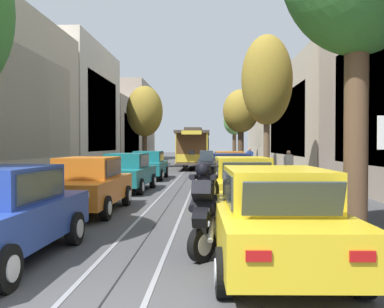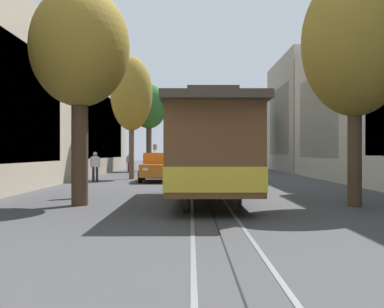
% 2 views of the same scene
% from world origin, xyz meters
% --- Properties ---
extents(ground_plane, '(160.00, 160.00, 0.00)m').
position_xyz_m(ground_plane, '(0.00, 24.86, 0.00)').
color(ground_plane, '#424244').
extents(trolley_track_rails, '(1.14, 70.15, 0.01)m').
position_xyz_m(trolley_track_rails, '(0.00, 29.07, 0.00)').
color(trolley_track_rails, gray).
rests_on(trolley_track_rails, ground).
extents(parked_car_blue_near_left, '(2.07, 4.39, 1.58)m').
position_xyz_m(parked_car_blue_near_left, '(-2.21, 2.61, 0.80)').
color(parked_car_blue_near_left, '#233D93').
rests_on(parked_car_blue_near_left, ground).
extents(parked_car_orange_second_left, '(2.01, 4.37, 1.58)m').
position_xyz_m(parked_car_orange_second_left, '(-2.23, 7.90, 0.80)').
color(parked_car_orange_second_left, orange).
rests_on(parked_car_orange_second_left, ground).
extents(parked_car_teal_mid_left, '(2.13, 4.41, 1.58)m').
position_xyz_m(parked_car_teal_mid_left, '(-2.18, 13.47, 0.80)').
color(parked_car_teal_mid_left, '#196B70').
rests_on(parked_car_teal_mid_left, ground).
extents(parked_car_teal_fourth_left, '(2.01, 4.36, 1.58)m').
position_xyz_m(parked_car_teal_fourth_left, '(-2.16, 19.60, 0.80)').
color(parked_car_teal_fourth_left, '#196B70').
rests_on(parked_car_teal_fourth_left, ground).
extents(parked_car_yellow_near_right, '(2.09, 4.40, 1.58)m').
position_xyz_m(parked_car_yellow_near_right, '(2.34, 2.50, 0.80)').
color(parked_car_yellow_near_right, gold).
rests_on(parked_car_yellow_near_right, ground).
extents(parked_car_yellow_second_right, '(2.10, 4.41, 1.58)m').
position_xyz_m(parked_car_yellow_second_right, '(2.26, 8.38, 0.80)').
color(parked_car_yellow_second_right, gold).
rests_on(parked_car_yellow_second_right, ground).
extents(parked_car_navy_mid_right, '(2.12, 4.41, 1.58)m').
position_xyz_m(parked_car_navy_mid_right, '(2.18, 13.86, 0.80)').
color(parked_car_navy_mid_right, '#19234C').
rests_on(parked_car_navy_mid_right, ground).
extents(parked_car_orange_fourth_right, '(2.11, 4.41, 1.58)m').
position_xyz_m(parked_car_orange_fourth_right, '(2.38, 19.37, 0.80)').
color(parked_car_orange_fourth_right, orange).
rests_on(parked_car_orange_fourth_right, ground).
extents(street_tree_kerb_left_near, '(3.88, 4.04, 6.55)m').
position_xyz_m(street_tree_kerb_left_near, '(-4.14, 2.95, 4.41)').
color(street_tree_kerb_left_near, '#4C3826').
rests_on(street_tree_kerb_left_near, ground).
extents(street_tree_kerb_left_second, '(3.09, 3.06, 6.95)m').
position_xyz_m(street_tree_kerb_left_second, '(-4.23, 31.64, 4.75)').
color(street_tree_kerb_left_second, '#4C3826').
rests_on(street_tree_kerb_left_second, ground).
extents(street_tree_kerb_right_near, '(3.08, 2.50, 7.61)m').
position_xyz_m(street_tree_kerb_right_near, '(4.21, 4.32, 5.55)').
color(street_tree_kerb_right_near, brown).
rests_on(street_tree_kerb_right_near, ground).
extents(street_tree_kerb_right_second, '(2.52, 2.33, 7.40)m').
position_xyz_m(street_tree_kerb_right_second, '(4.14, 16.97, 5.12)').
color(street_tree_kerb_right_second, brown).
rests_on(street_tree_kerb_right_second, ground).
extents(street_tree_kerb_right_mid, '(2.98, 2.90, 6.56)m').
position_xyz_m(street_tree_kerb_right_mid, '(3.90, 31.28, 4.68)').
color(street_tree_kerb_right_mid, '#4C3826').
rests_on(street_tree_kerb_right_mid, ground).
extents(cable_car_trolley, '(2.57, 9.14, 3.28)m').
position_xyz_m(cable_car_trolley, '(0.00, 30.73, 1.66)').
color(cable_car_trolley, brown).
rests_on(cable_car_trolley, ground).
extents(motorcycle_with_rider, '(0.56, 1.84, 1.84)m').
position_xyz_m(motorcycle_with_rider, '(1.23, 3.18, 0.96)').
color(motorcycle_with_rider, black).
rests_on(motorcycle_with_rider, ground).
extents(pedestrian_on_left_pavement, '(0.55, 0.30, 1.63)m').
position_xyz_m(pedestrian_on_left_pavement, '(5.75, 19.83, 0.92)').
color(pedestrian_on_left_pavement, '#282D38').
rests_on(pedestrian_on_left_pavement, ground).
extents(pedestrian_on_right_pavement, '(0.55, 0.33, 1.68)m').
position_xyz_m(pedestrian_on_right_pavement, '(4.44, 29.02, 0.95)').
color(pedestrian_on_right_pavement, slate).
rests_on(pedestrian_on_right_pavement, ground).
extents(pedestrian_crossing_far, '(0.55, 0.23, 1.56)m').
position_xyz_m(pedestrian_crossing_far, '(5.71, 5.76, 0.88)').
color(pedestrian_crossing_far, '#4C4233').
rests_on(pedestrian_crossing_far, ground).
extents(street_sign_post, '(0.36, 0.10, 2.42)m').
position_xyz_m(street_sign_post, '(3.87, 1.94, 1.52)').
color(street_sign_post, slate).
rests_on(street_sign_post, ground).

